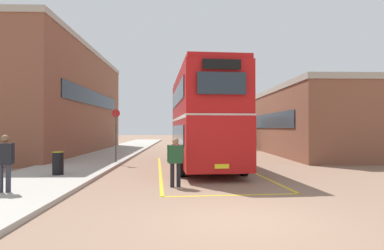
% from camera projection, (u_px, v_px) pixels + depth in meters
% --- Properties ---
extents(ground_plane, '(135.60, 135.60, 0.00)m').
position_uv_depth(ground_plane, '(201.00, 159.00, 21.63)').
color(ground_plane, '#846651').
extents(sidewalk_left, '(4.00, 57.60, 0.14)m').
position_uv_depth(sidewalk_left, '(108.00, 155.00, 23.85)').
color(sidewalk_left, '#A39E93').
rests_on(sidewalk_left, ground).
extents(brick_building_left, '(5.56, 19.36, 8.14)m').
position_uv_depth(brick_building_left, '(60.00, 101.00, 26.12)').
color(brick_building_left, brown).
rests_on(brick_building_left, ground).
extents(depot_building_right, '(7.45, 17.49, 4.98)m').
position_uv_depth(depot_building_right, '(313.00, 122.00, 26.43)').
color(depot_building_right, brown).
rests_on(depot_building_right, ground).
extents(double_decker_bus, '(3.47, 10.35, 4.75)m').
position_uv_depth(double_decker_bus, '(202.00, 118.00, 16.94)').
color(double_decker_bus, black).
rests_on(double_decker_bus, ground).
extents(single_deck_bus, '(3.65, 8.91, 3.02)m').
position_uv_depth(single_deck_bus, '(219.00, 131.00, 34.06)').
color(single_deck_bus, black).
rests_on(single_deck_bus, ground).
extents(pedestrian_boarding, '(0.56, 0.28, 1.66)m').
position_uv_depth(pedestrian_boarding, '(175.00, 159.00, 11.23)').
color(pedestrian_boarding, black).
rests_on(pedestrian_boarding, ground).
extents(pedestrian_waiting_near, '(0.56, 0.25, 1.66)m').
position_uv_depth(pedestrian_waiting_near, '(5.00, 159.00, 9.61)').
color(pedestrian_waiting_near, '#2D2D38').
rests_on(pedestrian_waiting_near, sidewalk_left).
extents(litter_bin, '(0.46, 0.46, 0.92)m').
position_uv_depth(litter_bin, '(58.00, 163.00, 13.21)').
color(litter_bin, black).
rests_on(litter_bin, sidewalk_left).
extents(bus_stop_sign, '(0.44, 0.08, 2.87)m').
position_uv_depth(bus_stop_sign, '(116.00, 130.00, 18.16)').
color(bus_stop_sign, '#4C4C51').
rests_on(bus_stop_sign, sidewalk_left).
extents(bay_marking_yellow, '(5.21, 12.50, 0.01)m').
position_uv_depth(bay_marking_yellow, '(206.00, 172.00, 15.00)').
color(bay_marking_yellow, gold).
rests_on(bay_marking_yellow, ground).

